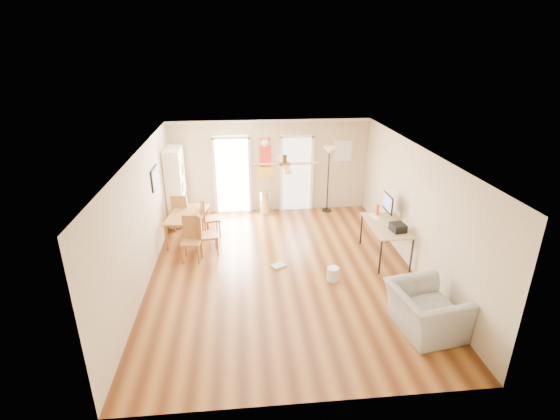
{
  "coord_description": "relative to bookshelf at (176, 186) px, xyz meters",
  "views": [
    {
      "loc": [
        -0.8,
        -7.61,
        4.48
      ],
      "look_at": [
        0.0,
        0.6,
        1.15
      ],
      "focal_mm": 26.48,
      "sensor_mm": 36.0,
      "label": 1
    }
  ],
  "objects": [
    {
      "name": "wall_front",
      "position": [
        2.53,
        -6.38,
        0.29
      ],
      "size": [
        5.5,
        0.04,
        2.6
      ],
      "primitive_type": null,
      "color": "beige",
      "rests_on": "floor"
    },
    {
      "name": "dining_chair_right_b",
      "position": [
        0.93,
        -1.93,
        -0.51
      ],
      "size": [
        0.48,
        0.48,
        1.01
      ],
      "primitive_type": null,
      "rotation": [
        0.0,
        0.0,
        1.73
      ],
      "color": "#955C30",
      "rests_on": "floor"
    },
    {
      "name": "orange_bottle",
      "position": [
        4.83,
        -1.9,
        -0.08
      ],
      "size": [
        0.09,
        0.09,
        0.25
      ],
      "primitive_type": "cylinder",
      "rotation": [
        0.0,
        0.0,
        -0.1
      ],
      "color": "#EE5615",
      "rests_on": "computer_desk"
    },
    {
      "name": "floor",
      "position": [
        2.53,
        -2.88,
        -1.01
      ],
      "size": [
        7.0,
        7.0,
        0.0
      ],
      "primitive_type": "plane",
      "color": "brown",
      "rests_on": "ground"
    },
    {
      "name": "computer_desk",
      "position": [
        4.86,
        -2.49,
        -0.61
      ],
      "size": [
        0.75,
        1.49,
        0.8
      ],
      "primitive_type": null,
      "color": "tan",
      "rests_on": "floor"
    },
    {
      "name": "kitchen_doorway",
      "position": [
        1.48,
        0.61,
        0.04
      ],
      "size": [
        0.9,
        0.1,
        2.1
      ],
      "primitive_type": null,
      "color": "white",
      "rests_on": "wall_back"
    },
    {
      "name": "framed_poster",
      "position": [
        -0.2,
        -1.48,
        0.69
      ],
      "size": [
        0.04,
        0.66,
        0.48
      ],
      "primitive_type": "cube",
      "color": "black",
      "rests_on": "wall_left"
    },
    {
      "name": "bookshelf",
      "position": [
        0.0,
        0.0,
        0.0
      ],
      "size": [
        0.47,
        0.94,
        2.02
      ],
      "primitive_type": null,
      "rotation": [
        0.0,
        0.0,
        -0.08
      ],
      "color": "white",
      "rests_on": "floor"
    },
    {
      "name": "printer",
      "position": [
        4.98,
        -2.84,
        -0.13
      ],
      "size": [
        0.32,
        0.36,
        0.16
      ],
      "primitive_type": "cube",
      "rotation": [
        0.0,
        0.0,
        0.14
      ],
      "color": "black",
      "rests_on": "computer_desk"
    },
    {
      "name": "floor_cloth",
      "position": [
        2.45,
        -2.7,
        -0.99
      ],
      "size": [
        0.35,
        0.33,
        0.04
      ],
      "primitive_type": "cube",
      "rotation": [
        0.0,
        0.0,
        0.56
      ],
      "color": "#A5A5A0",
      "rests_on": "floor"
    },
    {
      "name": "torchiere_lamp",
      "position": [
        4.14,
        0.37,
        -0.07
      ],
      "size": [
        0.43,
        0.43,
        1.88
      ],
      "primitive_type": null,
      "rotation": [
        0.0,
        0.0,
        -0.23
      ],
      "color": "black",
      "rests_on": "floor"
    },
    {
      "name": "dining_chair_far",
      "position": [
        0.17,
        -0.52,
        -0.52
      ],
      "size": [
        0.45,
        0.45,
        0.98
      ],
      "primitive_type": null,
      "rotation": [
        0.0,
        0.0,
        3.01
      ],
      "color": "olive",
      "rests_on": "floor"
    },
    {
      "name": "dining_chair_near",
      "position": [
        0.58,
        -2.23,
        -0.51
      ],
      "size": [
        0.45,
        0.45,
        1.0
      ],
      "primitive_type": null,
      "rotation": [
        0.0,
        0.0,
        -0.1
      ],
      "color": "olive",
      "rests_on": "floor"
    },
    {
      "name": "keyboard",
      "position": [
        4.73,
        -2.05,
        -0.2
      ],
      "size": [
        0.16,
        0.4,
        0.01
      ],
      "primitive_type": "cube",
      "rotation": [
        0.0,
        0.0,
        0.1
      ],
      "color": "white",
      "rests_on": "computer_desk"
    },
    {
      "name": "armchair",
      "position": [
        4.68,
        -5.04,
        -0.63
      ],
      "size": [
        1.2,
        1.32,
        0.76
      ],
      "primitive_type": "imported",
      "rotation": [
        0.0,
        0.0,
        1.73
      ],
      "color": "#A1A19C",
      "rests_on": "floor"
    },
    {
      "name": "trash_can",
      "position": [
        2.36,
        0.36,
        -0.68
      ],
      "size": [
        0.36,
        0.36,
        0.66
      ],
      "primitive_type": "cylinder",
      "rotation": [
        0.0,
        0.0,
        -0.2
      ],
      "color": "silver",
      "rests_on": "floor"
    },
    {
      "name": "wastebasket_b",
      "position": [
        4.79,
        -4.09,
        -0.85
      ],
      "size": [
        0.34,
        0.34,
        0.31
      ],
      "primitive_type": "cylinder",
      "rotation": [
        0.0,
        0.0,
        -0.29
      ],
      "color": "silver",
      "rests_on": "floor"
    },
    {
      "name": "crown_molding",
      "position": [
        2.53,
        -2.88,
        1.55
      ],
      "size": [
        5.5,
        7.0,
        0.08
      ],
      "primitive_type": null,
      "color": "white",
      "rests_on": "wall_back"
    },
    {
      "name": "imac",
      "position": [
        5.0,
        -2.07,
        0.06
      ],
      "size": [
        0.26,
        0.58,
        0.54
      ],
      "primitive_type": null,
      "rotation": [
        0.0,
        0.0,
        0.31
      ],
      "color": "black",
      "rests_on": "computer_desk"
    },
    {
      "name": "ceiling_fan",
      "position": [
        2.53,
        -3.18,
        1.42
      ],
      "size": [
        1.24,
        1.24,
        0.2
      ],
      "primitive_type": null,
      "color": "#593819",
      "rests_on": "ceiling"
    },
    {
      "name": "bathroom_doorway",
      "position": [
        3.28,
        0.61,
        0.04
      ],
      "size": [
        0.8,
        0.1,
        2.1
      ],
      "primitive_type": null,
      "color": "white",
      "rests_on": "wall_back"
    },
    {
      "name": "ac_grille",
      "position": [
        4.58,
        0.59,
        0.69
      ],
      "size": [
        0.5,
        0.04,
        0.6
      ],
      "primitive_type": "cube",
      "color": "white",
      "rests_on": "wall_back"
    },
    {
      "name": "wall_left",
      "position": [
        -0.22,
        -2.88,
        0.29
      ],
      "size": [
        0.04,
        7.0,
        2.6
      ],
      "primitive_type": null,
      "color": "beige",
      "rests_on": "floor"
    },
    {
      "name": "wall_back",
      "position": [
        2.53,
        0.62,
        0.29
      ],
      "size": [
        5.5,
        0.04,
        2.6
      ],
      "primitive_type": null,
      "color": "beige",
      "rests_on": "floor"
    },
    {
      "name": "wastebasket_a",
      "position": [
        3.5,
        -3.35,
        -0.87
      ],
      "size": [
        0.29,
        0.29,
        0.28
      ],
      "primitive_type": "cylinder",
      "rotation": [
        0.0,
        0.0,
        -0.19
      ],
      "color": "silver",
      "rests_on": "floor"
    },
    {
      "name": "wall_decal",
      "position": [
        2.4,
        0.6,
        0.54
      ],
      "size": [
        0.46,
        0.03,
        1.1
      ],
      "primitive_type": "cube",
      "color": "red",
      "rests_on": "wall_back"
    },
    {
      "name": "ceiling",
      "position": [
        2.53,
        -2.88,
        1.59
      ],
      "size": [
        5.5,
        7.0,
        0.0
      ],
      "primitive_type": null,
      "color": "silver",
      "rests_on": "floor"
    },
    {
      "name": "dining_table",
      "position": [
        0.38,
        -1.13,
        -0.67
      ],
      "size": [
        0.99,
        1.46,
        0.68
      ],
      "primitive_type": null,
      "rotation": [
        0.0,
        0.0,
        -0.14
      ],
      "color": "olive",
      "rests_on": "floor"
    },
    {
      "name": "wall_right",
      "position": [
        5.28,
        -2.88,
        0.29
      ],
      "size": [
        0.04,
        7.0,
        2.6
      ],
      "primitive_type": null,
      "color": "beige",
      "rests_on": "floor"
    },
    {
      "name": "dining_chair_right_a",
      "position": [
        0.93,
        -0.95,
        -0.51
      ],
      "size": [
        0.51,
        0.51,
        1.01
      ],
      "primitive_type": null,
      "rotation": [
        0.0,
        0.0,
        1.82
      ],
      "color": "#996231",
      "rests_on": "floor"
    }
  ]
}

